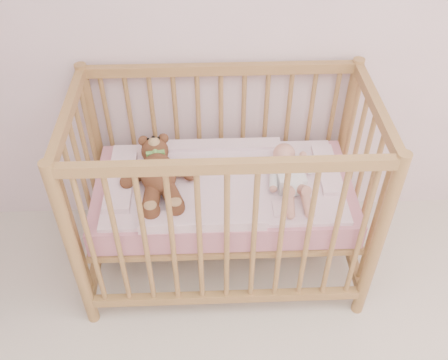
{
  "coord_description": "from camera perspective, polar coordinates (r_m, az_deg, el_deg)",
  "views": [
    {
      "loc": [
        -0.43,
        -0.13,
        2.15
      ],
      "look_at": [
        -0.37,
        1.55,
        0.62
      ],
      "focal_mm": 40.0,
      "sensor_mm": 36.0,
      "label": 1
    }
  ],
  "objects": [
    {
      "name": "crib",
      "position": [
        2.39,
        -0.05,
        -1.33
      ],
      "size": [
        1.36,
        0.76,
        1.0
      ],
      "primitive_type": null,
      "color": "#9B7342",
      "rests_on": "floor"
    },
    {
      "name": "blanket",
      "position": [
        2.35,
        -0.05,
        -0.26
      ],
      "size": [
        1.1,
        0.58,
        0.06
      ],
      "primitive_type": null,
      "color": "#EBA2BA",
      "rests_on": "mattress"
    },
    {
      "name": "teddy_bear",
      "position": [
        2.29,
        -7.52,
        0.77
      ],
      "size": [
        0.44,
        0.57,
        0.15
      ],
      "primitive_type": null,
      "rotation": [
        0.0,
        0.0,
        0.15
      ],
      "color": "brown",
      "rests_on": "blanket"
    },
    {
      "name": "mattress",
      "position": [
        2.4,
        -0.05,
        -1.58
      ],
      "size": [
        1.22,
        0.62,
        0.13
      ],
      "primitive_type": "cube",
      "color": "#CD8092",
      "rests_on": "crib"
    },
    {
      "name": "baby",
      "position": [
        2.31,
        7.55,
        0.97
      ],
      "size": [
        0.26,
        0.49,
        0.12
      ],
      "primitive_type": null,
      "rotation": [
        0.0,
        0.0,
        0.06
      ],
      "color": "white",
      "rests_on": "blanket"
    }
  ]
}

